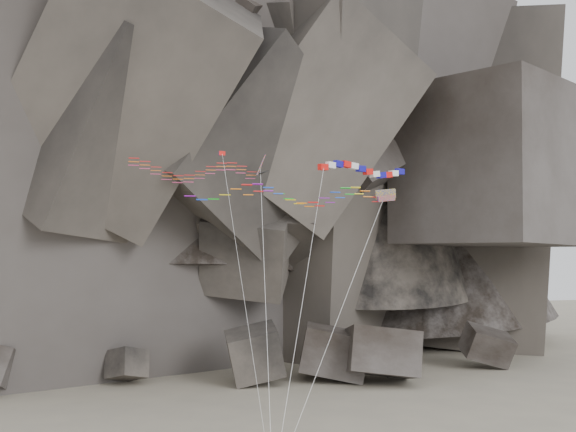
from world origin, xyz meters
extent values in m
cube|color=#47423F|center=(20.73, 30.98, 2.62)|extent=(9.72, 8.97, 7.33)
cube|color=#47423F|center=(37.97, 36.83, 1.87)|extent=(7.25, 5.79, 6.17)
cube|color=#47423F|center=(16.04, 34.44, 2.66)|extent=(9.91, 8.49, 6.76)
cube|color=#47423F|center=(-8.23, 38.01, 1.64)|extent=(5.20, 5.85, 4.73)
cube|color=#47423F|center=(6.12, 33.80, 2.76)|extent=(7.31, 6.47, 7.42)
cube|color=#47423F|center=(23.97, 34.72, 1.45)|extent=(4.97, 4.02, 4.35)
cylinder|color=silver|center=(-0.40, -0.47, 12.05)|extent=(1.59, 10.74, 20.56)
cube|color=red|center=(4.94, 3.42, 22.35)|extent=(0.81, 0.68, 0.46)
cube|color=white|center=(5.61, 3.65, 22.54)|extent=(0.85, 0.69, 0.52)
cube|color=#120D92|center=(6.29, 3.84, 22.66)|extent=(0.86, 0.70, 0.55)
cube|color=red|center=(6.97, 4.01, 22.68)|extent=(0.87, 0.70, 0.55)
cube|color=white|center=(7.65, 4.17, 22.58)|extent=(0.85, 0.69, 0.53)
cube|color=#120D92|center=(8.33, 4.35, 22.40)|extent=(0.82, 0.68, 0.48)
cube|color=red|center=(9.00, 4.57, 22.20)|extent=(0.84, 0.69, 0.51)
cube|color=white|center=(9.68, 4.83, 22.05)|extent=(0.86, 0.70, 0.54)
cube|color=#120D92|center=(10.36, 5.14, 22.01)|extent=(0.87, 0.70, 0.56)
cube|color=red|center=(11.04, 5.48, 22.09)|extent=(0.86, 0.69, 0.54)
cube|color=white|center=(11.71, 5.83, 22.25)|extent=(0.83, 0.68, 0.49)
cube|color=#120D92|center=(12.39, 6.17, 22.45)|extent=(0.83, 0.69, 0.49)
cylinder|color=silver|center=(1.88, -1.30, 12.06)|extent=(6.16, 9.09, 20.59)
cube|color=#E0B80C|center=(8.97, 0.93, 20.21)|extent=(1.59, 0.69, 0.85)
cube|color=#0CB219|center=(8.97, 0.73, 19.89)|extent=(1.33, 0.52, 0.58)
cylinder|color=silver|center=(3.89, -2.44, 10.99)|extent=(10.19, 6.79, 18.45)
cube|color=red|center=(-2.87, 3.04, 23.12)|extent=(0.47, 0.17, 0.31)
cube|color=#120D92|center=(-3.02, 3.05, 23.12)|extent=(0.18, 0.09, 0.32)
cylinder|color=silver|center=(-2.02, -1.39, 12.45)|extent=(1.71, 8.88, 21.36)
camera|label=1|loc=(-11.42, -48.66, 16.73)|focal=45.00mm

